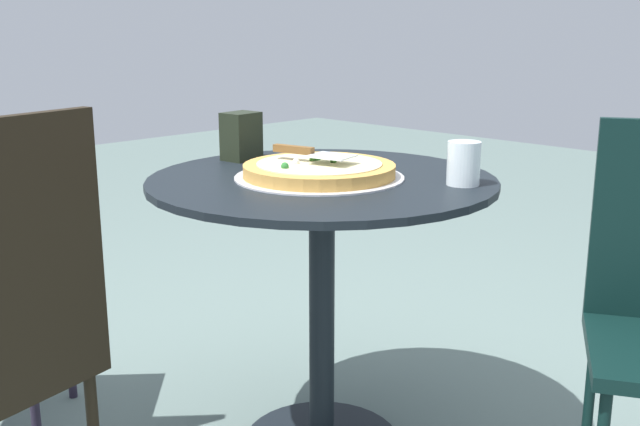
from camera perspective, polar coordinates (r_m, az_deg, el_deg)
name	(u,v)px	position (r m, az deg, el deg)	size (l,w,h in m)	color
patio_table	(322,247)	(1.88, 0.14, -2.55)	(0.84, 0.84, 0.72)	black
pizza_on_tray	(320,171)	(1.82, -0.01, 3.18)	(0.41, 0.41, 0.05)	silver
pizza_server	(311,153)	(1.83, -0.70, 4.54)	(0.10, 0.22, 0.02)	silver
drinking_cup	(464,163)	(1.77, 10.70, 3.68)	(0.08, 0.08, 0.10)	white
napkin_dispenser	(241,136)	(2.07, -5.92, 5.74)	(0.09, 0.08, 0.13)	black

